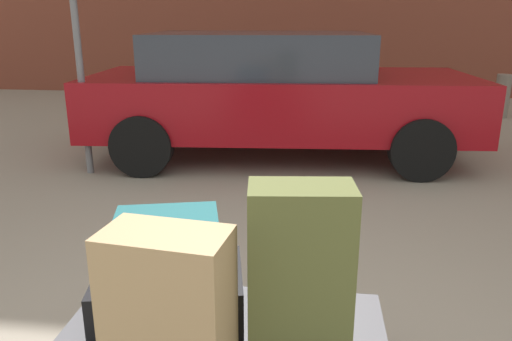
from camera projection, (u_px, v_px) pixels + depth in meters
name	position (u px, v px, depth m)	size (l,w,h in m)	color
suitcase_black_stacked_top	(170.00, 293.00, 2.17)	(0.62, 0.44, 0.22)	black
suitcase_olive_front_right	(300.00, 277.00, 1.82)	(0.37, 0.21, 0.70)	#4C5128
suitcase_tan_center	(169.00, 311.00, 1.71)	(0.42, 0.24, 0.59)	#9E7F56
duffel_bag_teal_topmost_pile	(167.00, 244.00, 2.10)	(0.43, 0.32, 0.25)	#144C51
parked_car	(275.00, 92.00, 5.78)	(4.41, 2.15, 1.42)	maroon
bollard_kerb_near	(418.00, 95.00, 8.31)	(0.23, 0.23, 0.70)	#72665B
bollard_kerb_mid	(502.00, 96.00, 8.16)	(0.23, 0.23, 0.70)	#72665B
no_parking_sign	(77.00, 36.00, 4.93)	(0.50, 0.07, 2.27)	slate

